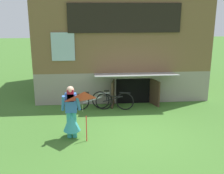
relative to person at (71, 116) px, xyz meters
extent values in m
plane|color=#3D6B28|center=(1.98, 0.06, -0.69)|extent=(60.00, 60.00, 0.00)
cube|color=gray|center=(1.98, 5.57, -0.04)|extent=(7.28, 5.03, 1.31)
cube|color=brown|center=(1.98, 5.57, 2.44)|extent=(7.28, 5.03, 3.65)
cube|color=black|center=(1.98, 3.02, 2.79)|extent=(4.40, 0.08, 1.12)
cube|color=#9EB7C6|center=(1.98, 3.04, 2.79)|extent=(4.24, 0.04, 1.00)
cube|color=#9EB7C6|center=(-0.42, 3.03, 1.71)|extent=(0.90, 0.06, 1.10)
cube|color=black|center=(2.36, 3.05, -0.17)|extent=(1.40, 0.03, 1.05)
cube|color=#3D2B1E|center=(1.51, 2.76, -0.17)|extent=(0.20, 0.70, 1.05)
cube|color=#3D2B1E|center=(3.21, 2.76, -0.17)|extent=(0.30, 0.68, 1.05)
cube|color=#B2B2B7|center=(2.36, 2.51, 0.66)|extent=(3.19, 1.09, 0.18)
cylinder|color=teal|center=(-0.08, 0.00, -0.28)|extent=(0.14, 0.14, 0.83)
cylinder|color=teal|center=(0.08, 0.00, -0.28)|extent=(0.14, 0.14, 0.83)
cone|color=teal|center=(0.00, 0.00, -0.15)|extent=(0.52, 0.52, 0.62)
cube|color=#3366B7|center=(0.00, 0.00, 0.43)|extent=(0.34, 0.20, 0.59)
cylinder|color=#3366B7|center=(-0.22, -0.10, 0.46)|extent=(0.17, 0.33, 0.54)
cylinder|color=#3366B7|center=(0.22, -0.10, 0.46)|extent=(0.17, 0.33, 0.54)
cube|color=maroon|center=(0.00, -0.06, 0.67)|extent=(0.20, 0.08, 0.36)
sphere|color=#D8AD8E|center=(0.00, 0.00, 0.84)|extent=(0.22, 0.22, 0.22)
pyramid|color=red|center=(0.42, -0.50, 0.59)|extent=(0.88, 0.75, 0.46)
cylinder|color=beige|center=(0.35, -0.25, 0.33)|extent=(0.01, 0.51, 0.40)
cylinder|color=red|center=(0.45, -0.30, -0.29)|extent=(0.03, 0.03, 0.80)
torus|color=black|center=(1.93, 2.26, -0.34)|extent=(0.70, 0.22, 0.71)
torus|color=black|center=(0.99, 2.50, -0.34)|extent=(0.70, 0.22, 0.71)
cylinder|color=black|center=(1.46, 2.38, -0.15)|extent=(0.71, 0.22, 0.04)
cylinder|color=black|center=(1.46, 2.38, -0.27)|extent=(0.77, 0.23, 0.29)
cylinder|color=black|center=(1.23, 2.44, -0.15)|extent=(0.04, 0.04, 0.40)
cube|color=black|center=(1.23, 2.44, 0.05)|extent=(0.20, 0.08, 0.05)
cylinder|color=black|center=(1.93, 2.26, 0.01)|extent=(0.43, 0.14, 0.03)
torus|color=black|center=(1.12, 2.37, -0.35)|extent=(0.68, 0.05, 0.68)
torus|color=black|center=(0.21, 2.38, -0.35)|extent=(0.68, 0.05, 0.68)
cylinder|color=#ADAFB5|center=(0.67, 2.38, -0.18)|extent=(0.69, 0.04, 0.04)
cylinder|color=#ADAFB5|center=(0.67, 2.38, -0.29)|extent=(0.75, 0.05, 0.28)
cylinder|color=#ADAFB5|center=(0.44, 2.38, -0.18)|extent=(0.04, 0.04, 0.38)
cube|color=black|center=(0.44, 2.38, 0.01)|extent=(0.20, 0.08, 0.05)
cylinder|color=#ADAFB5|center=(1.12, 2.37, -0.02)|extent=(0.44, 0.03, 0.03)
camera|label=1|loc=(0.57, -8.03, 3.18)|focal=45.12mm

